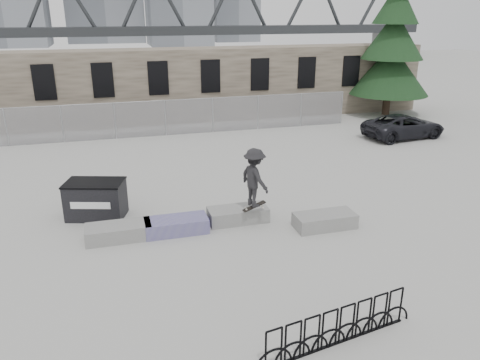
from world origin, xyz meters
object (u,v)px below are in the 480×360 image
object	(u,v)px
planter_offset	(325,220)
spruce_tree	(393,45)
planter_far_left	(119,231)
dumpster	(96,199)
planter_center_left	(176,225)
bike_rack	(338,327)
suv	(404,126)
skateboarder	(255,178)
planter_center_right	(238,214)

from	to	relation	value
planter_offset	spruce_tree	distance (m)	19.62
spruce_tree	planter_far_left	bearing A→B (deg)	-142.29
planter_far_left	planter_offset	bearing A→B (deg)	-8.46
dumpster	planter_center_left	bearing A→B (deg)	-21.49
bike_rack	suv	bearing A→B (deg)	52.02
planter_center_left	bike_rack	size ratio (longest dim) A/B	0.50
dumpster	skateboarder	size ratio (longest dim) A/B	1.06
spruce_tree	skateboarder	world-z (taller)	spruce_tree
planter_center_right	skateboarder	xyz separation A→B (m)	(0.40, -0.54, 1.45)
planter_center_left	spruce_tree	bearing A→B (deg)	40.66
bike_rack	suv	world-z (taller)	suv
planter_offset	spruce_tree	bearing A→B (deg)	52.18
planter_far_left	dumpster	bearing A→B (deg)	108.88
spruce_tree	skateboarder	size ratio (longest dim) A/B	5.53
planter_offset	suv	size ratio (longest dim) A/B	0.43
skateboarder	spruce_tree	bearing A→B (deg)	-63.04
planter_center_left	suv	distance (m)	16.34
planter_far_left	planter_offset	size ratio (longest dim) A/B	1.00
planter_far_left	spruce_tree	xyz separation A→B (m)	(18.29, 14.14, 4.34)
planter_offset	suv	distance (m)	13.17
skateboarder	bike_rack	bearing A→B (deg)	160.84
planter_far_left	skateboarder	bearing A→B (deg)	-3.74
planter_center_left	bike_rack	xyz separation A→B (m)	(2.51, -6.29, 0.18)
planter_far_left	spruce_tree	world-z (taller)	spruce_tree
planter_center_left	dumpster	bearing A→B (deg)	141.75
planter_far_left	skateboarder	xyz separation A→B (m)	(4.34, -0.28, 1.45)
dumpster	suv	xyz separation A→B (m)	(16.46, 6.48, 0.01)
planter_far_left	skateboarder	size ratio (longest dim) A/B	0.96
planter_center_right	dumpster	world-z (taller)	dumpster
planter_offset	bike_rack	distance (m)	5.79
planter_offset	bike_rack	bearing A→B (deg)	-112.76
suv	planter_far_left	bearing A→B (deg)	111.37
planter_center_left	bike_rack	bearing A→B (deg)	-68.23
planter_center_left	skateboarder	bearing A→B (deg)	-5.95
skateboarder	planter_offset	bearing A→B (deg)	-126.30
planter_center_right	bike_rack	size ratio (longest dim) A/B	0.50
planter_far_left	suv	size ratio (longest dim) A/B	0.43
planter_offset	skateboarder	bearing A→B (deg)	162.68
planter_center_right	skateboarder	distance (m)	1.60
dumpster	skateboarder	xyz separation A→B (m)	(4.99, -2.20, 1.06)
planter_center_left	bike_rack	distance (m)	6.78
planter_center_right	spruce_tree	world-z (taller)	spruce_tree
dumpster	bike_rack	bearing A→B (deg)	-42.09
planter_far_left	bike_rack	distance (m)	7.65
planter_center_left	suv	world-z (taller)	suv
spruce_tree	planter_center_right	bearing A→B (deg)	-135.96
planter_center_right	spruce_tree	size ratio (longest dim) A/B	0.17
planter_far_left	dumpster	size ratio (longest dim) A/B	0.91
planter_center_left	suv	size ratio (longest dim) A/B	0.43
planter_far_left	suv	world-z (taller)	suv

